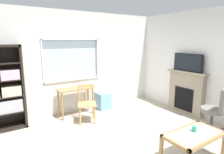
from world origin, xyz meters
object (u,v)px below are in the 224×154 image
Objects in this scene: bookshelf at (0,89)px; desk_under_window at (76,93)px; sippy_cup at (194,129)px; office_chair at (217,108)px; coffee_table at (194,137)px; fireplace at (186,92)px; plastic_drawer_unit at (103,101)px; tv at (188,63)px; wooden_chair at (87,103)px.

bookshelf is 1.99× the size of desk_under_window.
office_chair is at bearing 12.36° from sippy_cup.
office_chair is at bearing 13.75° from coffee_table.
office_chair is (3.78, -2.64, -0.37)m from bookshelf.
fireplace reaches higher than office_chair.
plastic_drawer_unit is at bearing 92.27° from sippy_cup.
fireplace is 0.80m from tv.
sippy_cup is (0.11, -2.83, 0.27)m from plastic_drawer_unit.
bookshelf reaches higher than tv.
wooden_chair is 0.99m from plastic_drawer_unit.
bookshelf is 3.93m from sippy_cup.
sippy_cup is (-1.58, -1.34, -0.87)m from tv.
bookshelf is at bearing 176.31° from desk_under_window.
wooden_chair is (1.74, -0.62, -0.46)m from bookshelf.
plastic_drawer_unit is 0.47× the size of coffee_table.
plastic_drawer_unit is 2.88m from coffee_table.
desk_under_window is 0.92× the size of coffee_table.
wooden_chair is 0.89× the size of coffee_table.
desk_under_window is at bearing 107.46° from coffee_table.
fireplace is at bearing 67.77° from office_chair.
tv reaches higher than coffee_table.
fireplace is (1.71, -1.49, 0.34)m from plastic_drawer_unit.
coffee_table is at bearing -139.97° from tv.
coffee_table is at bearing -89.02° from plastic_drawer_unit.
sippy_cup is (0.89, -2.26, 0.04)m from wooden_chair.
tv is at bearing 40.03° from coffee_table.
tv is at bearing 68.59° from office_chair.
desk_under_window is at bearing 108.89° from sippy_cup.
bookshelf is 2.61m from plastic_drawer_unit.
office_chair is at bearing -50.13° from desk_under_window.
coffee_table is at bearing -70.35° from wooden_chair.
tv is at bearing 180.00° from fireplace.
wooden_chair is at bearing 109.65° from coffee_table.
coffee_table is (0.82, -2.31, -0.08)m from wooden_chair.
office_chair reaches higher than wooden_chair.
tv is 2.37m from coffee_table.
fireplace is at bearing 0.00° from tv.
bookshelf reaches higher than wooden_chair.
sippy_cup is at bearing -167.64° from office_chair.
sippy_cup is at bearing -139.80° from tv.
fireplace is at bearing -29.45° from desk_under_window.
fireplace is (2.49, -0.93, 0.11)m from wooden_chair.
bookshelf is at bearing 159.86° from fireplace.
desk_under_window is 2.94m from sippy_cup.
office_chair is (1.27, -2.58, 0.32)m from plastic_drawer_unit.
sippy_cup is at bearing 35.57° from coffee_table.
sippy_cup reaches higher than plastic_drawer_unit.
fireplace is 12.69× the size of sippy_cup.
bookshelf is at bearing 131.11° from coffee_table.
bookshelf is at bearing 160.21° from wooden_chair.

